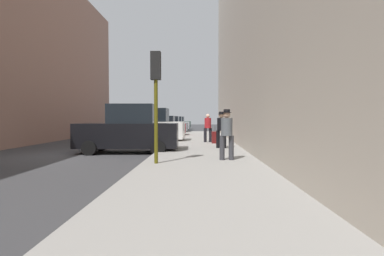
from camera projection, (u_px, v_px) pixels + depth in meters
The scene contains 14 objects.
ground_plane at pixel (63, 155), 12.94m from camera, with size 120.00×120.00×0.00m, color #38383A.
sidewalk at pixel (201, 154), 12.79m from camera, with size 4.00×40.00×0.15m, color gray.
parked_black_suv at pixel (129, 131), 13.84m from camera, with size 4.66×2.17×2.25m.
parked_white_van at pixel (150, 127), 19.65m from camera, with size 4.66×2.18×2.25m.
parked_red_hatchback at pixel (161, 127), 25.89m from camera, with size 4.26×2.18×1.79m.
parked_gray_coupe at pixel (168, 125), 31.65m from camera, with size 4.24×2.13×1.79m.
parked_silver_sedan at pixel (173, 124), 37.11m from camera, with size 4.26×2.17×1.79m.
parked_dark_green_sedan at pixel (176, 123), 42.53m from camera, with size 4.24×2.14×1.79m.
fire_hydrant at pixel (177, 135), 19.86m from camera, with size 0.42×0.22×0.70m.
traffic_light at pixel (156, 83), 9.63m from camera, with size 0.32×0.32×3.60m.
pedestrian_in_red_jacket at pixel (208, 126), 18.15m from camera, with size 0.52×0.44×1.71m.
pedestrian_with_fedora at pixel (221, 128), 14.57m from camera, with size 0.53×0.49×1.78m.
pedestrian_with_beanie at pixel (227, 132), 10.46m from camera, with size 0.50×0.41×1.78m.
rolling_suitcase at pixel (215, 137), 17.41m from camera, with size 0.38×0.57×1.04m.
Camera 1 is at (5.89, -12.75, 1.63)m, focal length 28.00 mm.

